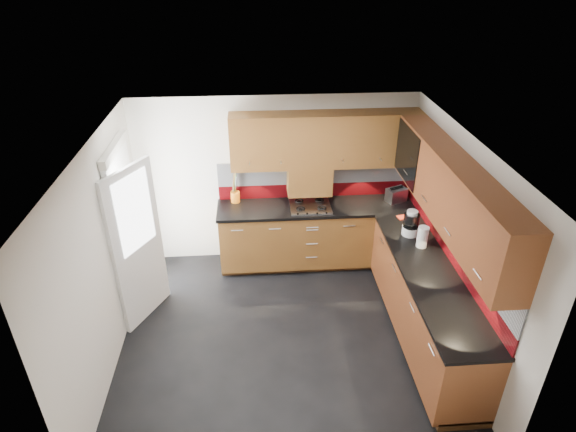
{
  "coord_description": "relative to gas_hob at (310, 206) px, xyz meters",
  "views": [
    {
      "loc": [
        -0.29,
        -4.27,
        4.06
      ],
      "look_at": [
        0.08,
        0.65,
        1.27
      ],
      "focal_mm": 30.0,
      "sensor_mm": 36.0,
      "label": 1
    }
  ],
  "objects": [
    {
      "name": "food_processor",
      "position": [
        1.14,
        -0.8,
        0.14
      ],
      "size": [
        0.2,
        0.2,
        0.33
      ],
      "color": "white",
      "rests_on": "countertop"
    },
    {
      "name": "orange_cloth",
      "position": [
        1.17,
        -0.39,
        -0.01
      ],
      "size": [
        0.15,
        0.14,
        0.01
      ],
      "primitive_type": "cube",
      "rotation": [
        0.0,
        0.0,
        0.22
      ],
      "color": "#F63B1B",
      "rests_on": "countertop"
    },
    {
      "name": "back_door",
      "position": [
        -2.23,
        -0.72,
        0.08
      ],
      "size": [
        0.42,
        1.19,
        2.04
      ],
      "color": "white",
      "rests_on": "room"
    },
    {
      "name": "room",
      "position": [
        -0.45,
        -1.47,
        0.54
      ],
      "size": [
        4.0,
        3.8,
        2.64
      ],
      "color": "black"
    },
    {
      "name": "backsplash",
      "position": [
        0.83,
        -0.54,
        0.26
      ],
      "size": [
        2.7,
        3.2,
        0.54
      ],
      "color": "maroon",
      "rests_on": "countertop"
    },
    {
      "name": "extractor_hood",
      "position": [
        -0.0,
        0.17,
        0.33
      ],
      "size": [
        0.6,
        0.33,
        0.4
      ],
      "primitive_type": "cube",
      "color": "#613115",
      "rests_on": "room"
    },
    {
      "name": "gas_hob",
      "position": [
        0.0,
        0.0,
        0.0
      ],
      "size": [
        0.55,
        0.49,
        0.04
      ],
      "color": "silver",
      "rests_on": "countertop"
    },
    {
      "name": "countertop",
      "position": [
        0.6,
        -0.77,
        -0.03
      ],
      "size": [
        2.72,
        3.22,
        0.04
      ],
      "color": "black",
      "rests_on": "base_cabinets"
    },
    {
      "name": "paper_towel",
      "position": [
        1.2,
        -1.08,
        0.12
      ],
      "size": [
        0.14,
        0.14,
        0.26
      ],
      "primitive_type": "cylinder",
      "rotation": [
        0.0,
        0.0,
        -0.08
      ],
      "color": "white",
      "rests_on": "countertop"
    },
    {
      "name": "utensil_pot",
      "position": [
        -1.02,
        0.23,
        0.08
      ],
      "size": [
        0.12,
        0.12,
        0.45
      ],
      "color": "orange",
      "rests_on": "countertop"
    },
    {
      "name": "toaster",
      "position": [
        1.21,
        0.09,
        0.08
      ],
      "size": [
        0.31,
        0.26,
        0.2
      ],
      "color": "silver",
      "rests_on": "countertop"
    },
    {
      "name": "base_cabinets",
      "position": [
        0.62,
        -0.75,
        -0.52
      ],
      "size": [
        2.7,
        3.2,
        0.95
      ],
      "color": "#613115",
      "rests_on": "room"
    },
    {
      "name": "upper_cabinets",
      "position": [
        0.78,
        -0.69,
        0.88
      ],
      "size": [
        2.5,
        3.2,
        0.72
      ],
      "color": "#613115",
      "rests_on": "room"
    },
    {
      "name": "glass_cabinet",
      "position": [
        1.26,
        -0.4,
        0.91
      ],
      "size": [
        0.32,
        0.8,
        0.66
      ],
      "color": "black",
      "rests_on": "room"
    }
  ]
}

